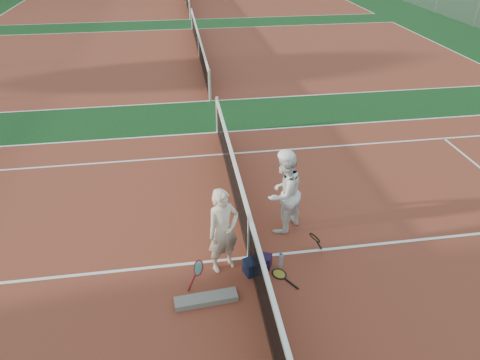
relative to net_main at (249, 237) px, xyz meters
name	(u,v)px	position (x,y,z in m)	size (l,w,h in m)	color
ground	(249,258)	(0.00, 0.00, -0.51)	(130.00, 130.00, 0.00)	#0E3514
court_main	(249,257)	(0.00, 0.00, -0.51)	(23.77, 10.97, 0.01)	maroon
court_far_a	(199,56)	(0.00, 13.50, -0.51)	(23.77, 10.97, 0.01)	maroon
court_far_b	(186,4)	(0.00, 27.00, -0.51)	(23.77, 10.97, 0.01)	maroon
net_main	(249,237)	(0.00, 0.00, 0.00)	(0.10, 10.98, 1.02)	black
net_far_a	(199,45)	(0.00, 13.50, 0.00)	(0.10, 10.98, 1.02)	black
player_a	(223,231)	(-0.49, -0.16, 0.32)	(0.60, 0.40, 1.66)	beige
player_b	(284,193)	(0.82, 0.78, 0.36)	(0.85, 0.66, 1.75)	white
racket_red	(199,274)	(-0.97, -0.58, -0.24)	(0.31, 0.27, 0.54)	maroon
racket_black_held	(314,244)	(1.22, -0.10, -0.25)	(0.33, 0.27, 0.53)	black
racket_spare	(279,274)	(0.47, -0.52, -0.49)	(0.60, 0.27, 0.03)	black
sports_bag_navy	(254,266)	(0.04, -0.38, -0.36)	(0.37, 0.25, 0.29)	black
sports_bag_purple	(263,261)	(0.22, -0.26, -0.38)	(0.31, 0.21, 0.25)	#25112D
net_cover_canvas	(206,299)	(-0.88, -0.96, -0.45)	(1.05, 0.24, 0.11)	slate
water_bottle	(281,261)	(0.53, -0.34, -0.36)	(0.09, 0.09, 0.30)	#ACC3DA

